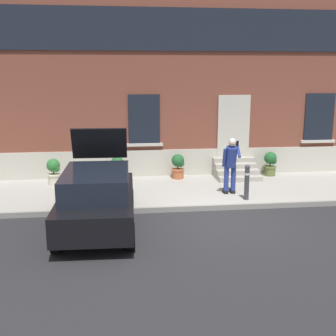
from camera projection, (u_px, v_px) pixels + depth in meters
name	position (u px, v px, depth m)	size (l,w,h in m)	color
ground_plane	(217.00, 221.00, 11.23)	(80.00, 80.00, 0.00)	#232326
sidewalk	(197.00, 190.00, 13.93)	(24.00, 3.60, 0.15)	#99968E
curb_edge	(209.00, 208.00, 12.12)	(24.00, 0.12, 0.15)	gray
building_facade	(186.00, 74.00, 15.54)	(24.00, 1.52, 7.50)	brown
entrance_stoop	(235.00, 170.00, 15.33)	(1.50, 1.28, 0.64)	#9E998E
hatchback_car_black	(97.00, 198.00, 10.55)	(1.89, 4.11, 2.34)	black
bollard_near_person	(247.00, 181.00, 12.52)	(0.15, 0.15, 1.04)	#333338
bollard_far_left	(99.00, 185.00, 12.03)	(0.15, 0.15, 1.04)	#333338
person_on_phone	(231.00, 162.00, 13.00)	(0.51, 0.52, 1.74)	navy
planter_cream	(54.00, 171.00, 14.28)	(0.44, 0.44, 0.86)	beige
planter_charcoal	(118.00, 168.00, 14.67)	(0.44, 0.44, 0.86)	#2D2D30
planter_terracotta	(178.00, 166.00, 15.05)	(0.44, 0.44, 0.86)	#B25B38
planter_olive	(270.00, 163.00, 15.48)	(0.44, 0.44, 0.86)	#606B38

